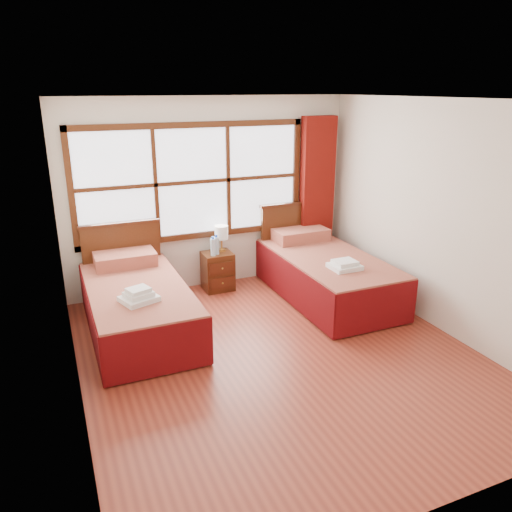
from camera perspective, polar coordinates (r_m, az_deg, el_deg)
name	(u,v)px	position (r m, az deg, el deg)	size (l,w,h in m)	color
floor	(280,355)	(5.41, 2.71, -11.25)	(4.50, 4.50, 0.00)	#933924
ceiling	(284,99)	(4.68, 3.22, 17.46)	(4.50, 4.50, 0.00)	white
wall_back	(210,195)	(6.92, -5.27, 6.99)	(4.00, 4.00, 0.00)	silver
wall_left	(65,265)	(4.43, -21.01, -1.01)	(4.50, 4.50, 0.00)	silver
wall_right	(441,218)	(6.01, 20.40, 4.08)	(4.50, 4.50, 0.00)	silver
window	(193,182)	(6.78, -7.25, 8.39)	(3.16, 0.06, 1.56)	white
curtain	(317,196)	(7.46, 6.94, 6.78)	(0.50, 0.16, 2.30)	maroon
bed_left	(137,304)	(5.96, -13.41, -5.32)	(1.09, 2.12, 1.07)	#431D0E
bed_right	(325,273)	(6.76, 7.87, -1.91)	(1.13, 2.20, 1.10)	#431D0E
nightstand	(218,271)	(6.97, -4.39, -1.73)	(0.40, 0.40, 0.54)	#47220F
towels_left	(139,296)	(5.38, -13.25, -4.48)	(0.43, 0.40, 0.15)	white
towels_right	(345,265)	(6.20, 10.11, -1.04)	(0.36, 0.31, 0.11)	white
lamp	(221,233)	(6.89, -3.98, 2.62)	(0.19, 0.19, 0.36)	#C08E3D
bottle_near	(213,247)	(6.74, -4.93, 1.04)	(0.07, 0.07, 0.27)	silver
bottle_far	(216,245)	(6.80, -4.55, 1.23)	(0.07, 0.07, 0.27)	silver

